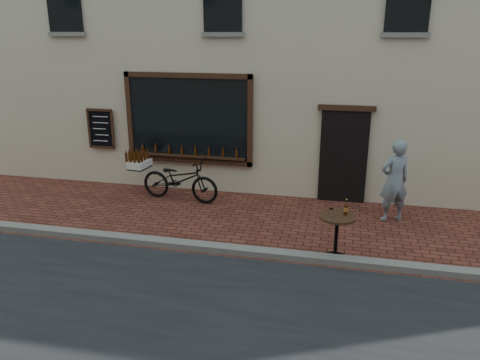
# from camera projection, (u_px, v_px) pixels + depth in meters

# --- Properties ---
(ground) EXTENTS (90.00, 90.00, 0.00)m
(ground) POSITION_uv_depth(u_px,v_px,m) (230.00, 257.00, 8.52)
(ground) COLOR #51221A
(ground) RESTS_ON ground
(kerb) EXTENTS (90.00, 0.25, 0.12)m
(kerb) POSITION_uv_depth(u_px,v_px,m) (233.00, 250.00, 8.69)
(kerb) COLOR slate
(kerb) RESTS_ON ground
(cargo_bicycle) EXTENTS (2.39, 0.93, 1.11)m
(cargo_bicycle) POSITION_uv_depth(u_px,v_px,m) (178.00, 179.00, 11.25)
(cargo_bicycle) COLOR black
(cargo_bicycle) RESTS_ON ground
(bistro_table) EXTENTS (0.66, 0.66, 1.14)m
(bistro_table) POSITION_uv_depth(u_px,v_px,m) (337.00, 228.00, 8.27)
(bistro_table) COLOR black
(bistro_table) RESTS_ON ground
(pedestrian) EXTENTS (0.77, 0.66, 1.80)m
(pedestrian) POSITION_uv_depth(u_px,v_px,m) (394.00, 181.00, 9.92)
(pedestrian) COLOR gray
(pedestrian) RESTS_ON ground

